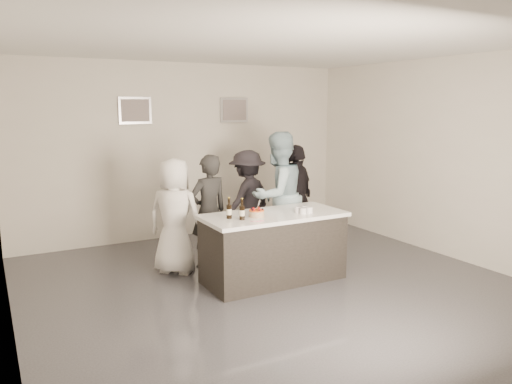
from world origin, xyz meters
The scene contains 19 objects.
floor centered at (0.00, 0.00, 0.00)m, with size 6.00×6.00×0.00m, color #3D3D42.
ceiling centered at (0.00, 0.00, 3.00)m, with size 6.00×6.00×0.00m, color white.
wall_back centered at (0.00, 3.00, 1.50)m, with size 6.00×0.04×3.00m, color silver.
wall_front centered at (0.00, -3.00, 1.50)m, with size 6.00×0.04×3.00m, color silver.
wall_left centered at (-3.00, 0.00, 1.50)m, with size 0.04×6.00×3.00m, color silver.
wall_right centered at (3.00, 0.00, 1.50)m, with size 0.04×6.00×3.00m, color silver.
picture_left centered at (-0.90, 2.97, 2.20)m, with size 0.54×0.04×0.44m, color #B2B2B7.
picture_right centered at (0.90, 2.97, 2.20)m, with size 0.54×0.04×0.44m, color #B2B2B7.
bar_counter centered at (0.11, 0.22, 0.45)m, with size 1.86×0.86×0.90m, color white.
cake centered at (-0.17, 0.17, 0.94)m, with size 0.20×0.20×0.08m, color #FF5D1A.
beer_bottle_a centered at (-0.52, 0.24, 1.03)m, with size 0.07×0.07×0.26m, color black.
beer_bottle_b centered at (-0.41, 0.10, 1.03)m, with size 0.07×0.07×0.26m, color black.
tumbler_cluster centered at (0.48, 0.09, 0.94)m, with size 0.19×0.19×0.08m, color gold.
candles centered at (-0.24, -0.07, 0.90)m, with size 0.24×0.08×0.01m, color pink.
person_main_black centered at (-0.40, 1.16, 0.81)m, with size 0.59×0.39×1.61m, color black.
person_main_blue centered at (0.69, 1.07, 0.95)m, with size 0.92×0.72×1.90m, color #9ABCCA.
person_guest_left centered at (-0.91, 1.14, 0.79)m, with size 0.78×0.50×1.59m, color white.
person_guest_right centered at (1.08, 1.17, 0.85)m, with size 0.99×0.41×1.69m, color black.
person_guest_back centered at (0.55, 1.80, 0.79)m, with size 1.02×0.59×1.58m, color black.
Camera 1 is at (-3.12, -5.20, 2.28)m, focal length 35.00 mm.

